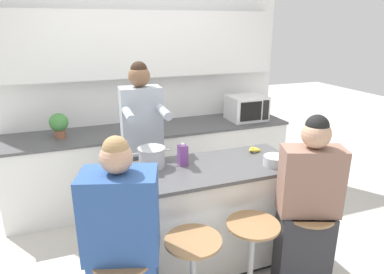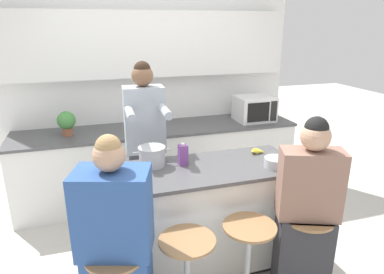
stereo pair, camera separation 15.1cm
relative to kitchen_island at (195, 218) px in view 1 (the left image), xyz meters
name	(u,v)px [view 1 (the left image)]	position (x,y,z in m)	size (l,w,h in m)	color
ground_plane	(195,264)	(0.00, 0.00, -0.47)	(16.00, 16.00, 0.00)	beige
wall_back	(144,68)	(0.00, 1.73, 1.07)	(3.57, 0.22, 2.70)	white
back_counter	(154,163)	(0.00, 1.39, -0.03)	(3.32, 0.70, 0.89)	white
kitchen_island	(195,218)	(0.00, 0.00, 0.00)	(1.75, 0.66, 0.93)	black
bar_stool_center_right	(251,260)	(0.23, -0.55, -0.08)	(0.38, 0.38, 0.70)	#997047
bar_stool_rightmost	(305,248)	(0.70, -0.57, -0.08)	(0.38, 0.38, 0.70)	#997047
person_cooking	(143,154)	(-0.29, 0.61, 0.40)	(0.39, 0.57, 1.74)	#383842
person_wrapped_blanket	(123,254)	(-0.69, -0.56, 0.22)	(0.51, 0.41, 1.46)	#2D5193
person_seated_near	(306,216)	(0.69, -0.56, 0.20)	(0.49, 0.39, 1.46)	#333338
cooking_pot	(152,157)	(-0.31, 0.17, 0.54)	(0.31, 0.22, 0.16)	#B7BABC
fruit_bowl	(275,161)	(0.65, -0.17, 0.50)	(0.19, 0.19, 0.08)	#B7BABC
coffee_cup_near	(118,174)	(-0.62, 0.02, 0.50)	(0.10, 0.07, 0.08)	#DB4C51
banana_bunch	(254,150)	(0.64, 0.17, 0.48)	(0.14, 0.10, 0.05)	yellow
juice_carton	(183,155)	(-0.06, 0.11, 0.55)	(0.07, 0.07, 0.19)	#7A428E
microwave	(247,108)	(1.22, 1.35, 0.57)	(0.46, 0.38, 0.31)	white
potted_plant	(59,124)	(-1.02, 1.39, 0.57)	(0.20, 0.20, 0.27)	#93563D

